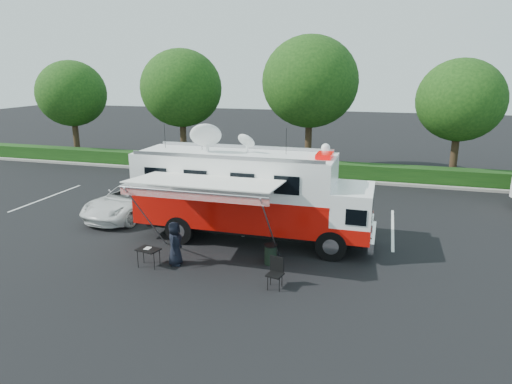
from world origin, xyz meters
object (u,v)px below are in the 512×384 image
at_px(white_suv, 133,215).
at_px(folding_table, 148,250).
at_px(trash_bin, 271,254).
at_px(command_truck, 251,194).

distance_m(white_suv, folding_table, 6.31).
bearing_deg(trash_bin, command_truck, 123.42).
distance_m(folding_table, trash_bin, 4.31).
bearing_deg(white_suv, trash_bin, -17.52).
height_order(white_suv, trash_bin, white_suv).
relative_size(command_truck, white_suv, 1.81).
relative_size(command_truck, trash_bin, 13.11).
bearing_deg(trash_bin, white_suv, 154.62).
distance_m(command_truck, white_suv, 6.87).
xyz_separation_m(white_suv, trash_bin, (7.76, -3.68, 0.36)).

